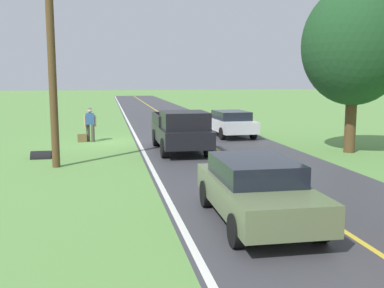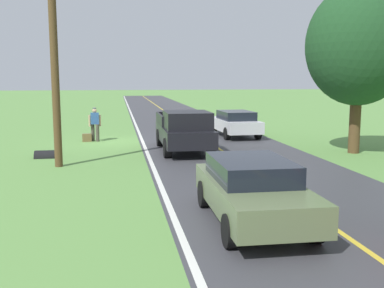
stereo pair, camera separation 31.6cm
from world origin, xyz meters
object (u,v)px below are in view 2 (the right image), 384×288
Objects in this scene: hitchhiker_walking at (95,122)px; pickup_truck_passing at (184,130)px; sedan_near_oncoming at (235,123)px; utility_pole_roadside at (55,65)px; sedan_ahead_same_lane at (252,189)px; suitcase_carried at (87,138)px; tree_far_side_near at (359,45)px.

hitchhiker_walking is 0.32× the size of pickup_truck_passing.
sedan_near_oncoming is 11.65m from utility_pole_roadside.
utility_pole_roadside is (8.57, 7.33, 2.91)m from sedan_near_oncoming.
suitcase_carried is at bearing -72.01° from sedan_ahead_same_lane.
sedan_ahead_same_lane is (-0.06, 9.93, -0.21)m from pickup_truck_passing.
tree_far_side_near is at bearing 59.15° from suitcase_carried.
tree_far_side_near is at bearing 119.87° from sedan_near_oncoming.
hitchhiker_walking reaches higher than sedan_ahead_same_lane.
hitchhiker_walking is at bearing -98.69° from utility_pole_roadside.
pickup_truck_passing reaches higher than sedan_ahead_same_lane.
hitchhiker_walking is at bearing -44.89° from pickup_truck_passing.
suitcase_carried is at bearing 16.57° from hitchhiker_walking.
sedan_near_oncoming is at bearing 90.38° from suitcase_carried.
tree_far_side_near reaches higher than pickup_truck_passing.
hitchhiker_walking is 0.89m from suitcase_carried.
hitchhiker_walking is at bearing -26.44° from tree_far_side_near.
tree_far_side_near is at bearing -175.10° from utility_pole_roadside.
sedan_ahead_same_lane is at bearing 90.34° from pickup_truck_passing.
sedan_ahead_same_lane is 0.60× the size of utility_pole_roadside.
tree_far_side_near is 0.97× the size of utility_pole_roadside.
sedan_ahead_same_lane is at bearing 49.74° from tree_far_side_near.
hitchhiker_walking is 7.20m from utility_pole_roadside.
sedan_near_oncoming is at bearing -60.13° from tree_far_side_near.
utility_pole_roadside is at bearing -10.99° from suitcase_carried.
hitchhiker_walking is 0.40× the size of sedan_ahead_same_lane.
utility_pole_roadside reaches higher than hitchhiker_walking.
tree_far_side_near is 1.61× the size of sedan_ahead_same_lane.
pickup_truck_passing is (-4.43, 3.88, 0.76)m from suitcase_carried.
suitcase_carried is 13.52m from tree_far_side_near.
hitchhiker_walking is 12.98m from tree_far_side_near.
suitcase_carried is at bearing -25.14° from tree_far_side_near.
suitcase_carried is 0.06× the size of tree_far_side_near.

